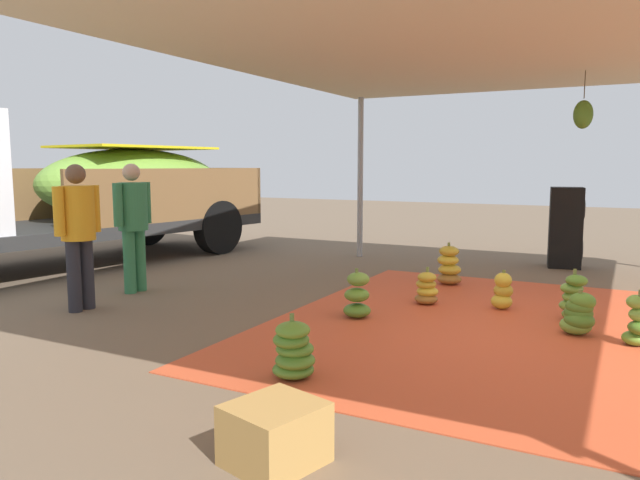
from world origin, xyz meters
name	(u,v)px	position (x,y,z in m)	size (l,w,h in m)	color
ground_plane	(258,299)	(0.00, 3.00, 0.00)	(40.00, 40.00, 0.00)	brown
tarp_orange	(506,329)	(0.00, 0.00, 0.01)	(5.28, 4.59, 0.01)	#D1512D
tent_canopy	(528,41)	(0.01, -0.09, 2.82)	(8.00, 7.00, 2.90)	#9EA0A5
banana_bunch_0	(574,299)	(0.67, -0.57, 0.24)	(0.34, 0.36, 0.55)	#75A83D
banana_bunch_2	(449,266)	(1.99, 1.15, 0.26)	(0.42, 0.42, 0.58)	#996628
banana_bunch_3	(294,352)	(-2.22, 1.20, 0.22)	(0.45, 0.43, 0.51)	#518428
banana_bunch_4	(357,297)	(-0.27, 1.53, 0.23)	(0.42, 0.41, 0.53)	#518428
banana_bunch_6	(503,292)	(0.84, 0.20, 0.21)	(0.34, 0.34, 0.46)	gold
banana_bunch_7	(579,315)	(0.11, -0.66, 0.21)	(0.38, 0.40, 0.45)	#6B9E38
banana_bunch_8	(638,323)	(-0.05, -1.17, 0.23)	(0.33, 0.32, 0.52)	#60932D
banana_bunch_9	(427,289)	(0.68, 1.05, 0.19)	(0.38, 0.38, 0.44)	#996628
cargo_truck_main	(60,190)	(0.58, 7.22, 1.25)	(7.04, 3.31, 2.40)	#2D2D2D
worker_0	(133,218)	(-0.39, 4.66, 0.98)	(0.61, 0.37, 1.67)	#337A4C
worker_1	(78,226)	(-1.42, 4.47, 0.97)	(0.61, 0.37, 1.66)	#26262D
speaker_stack	(566,228)	(4.28, -0.13, 0.65)	(0.56, 0.57, 1.30)	black
crate_0	(275,434)	(-3.41, 0.63, 0.17)	(0.49, 0.45, 0.34)	#B78947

